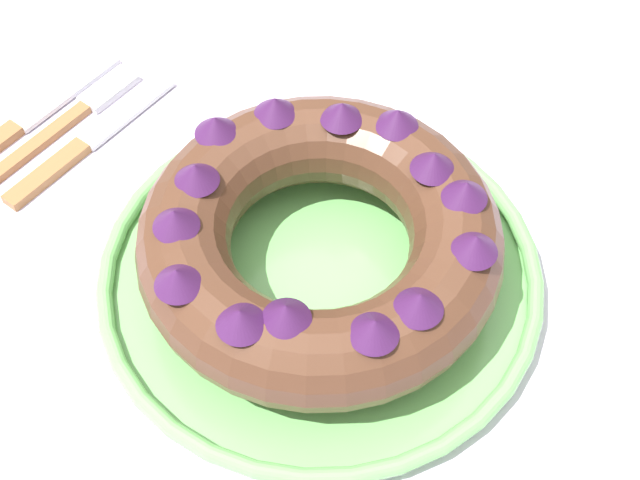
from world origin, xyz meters
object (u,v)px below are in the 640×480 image
(serving_dish, at_px, (320,275))
(fork, at_px, (63,125))
(bundt_cake, at_px, (320,238))
(serving_knife, at_px, (14,130))
(cake_knife, at_px, (81,147))

(serving_dish, height_order, fork, serving_dish)
(serving_dish, distance_m, bundt_cake, 0.04)
(serving_knife, bearing_deg, bundt_cake, 4.38)
(serving_dish, xyz_separation_m, bundt_cake, (0.00, -0.00, 0.04))
(serving_knife, relative_size, cake_knife, 1.12)
(bundt_cake, height_order, cake_knife, bundt_cake)
(cake_knife, bearing_deg, bundt_cake, 7.84)
(serving_dish, bearing_deg, fork, -178.34)
(fork, height_order, serving_knife, serving_knife)
(bundt_cake, xyz_separation_m, serving_knife, (-0.30, -0.04, -0.05))
(serving_dish, bearing_deg, serving_knife, -172.97)
(fork, bearing_deg, cake_knife, -13.16)
(fork, xyz_separation_m, cake_knife, (0.03, -0.01, 0.00))
(fork, height_order, cake_knife, cake_knife)
(serving_knife, bearing_deg, cake_knife, 16.65)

